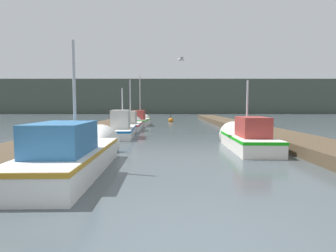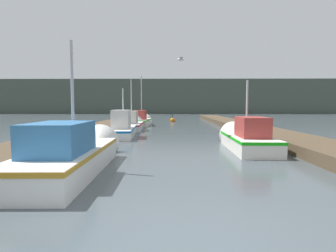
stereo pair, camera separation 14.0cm
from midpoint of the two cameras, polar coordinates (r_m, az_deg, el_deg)
name	(u,v)px [view 1 (the left image)]	position (r m, az deg, el deg)	size (l,w,h in m)	color
ground_plane	(197,250)	(3.55, 5.12, -25.38)	(200.00, 200.00, 0.00)	#424C51
dock_left	(101,127)	(19.77, -14.55, -0.25)	(2.33, 40.00, 0.42)	#4C3D2B
dock_right	(244,127)	(19.92, 16.10, -0.24)	(2.33, 40.00, 0.42)	#4C3D2B
distant_shore_ridge	(169,98)	(65.38, 0.22, 6.22)	(120.00, 16.00, 7.64)	#424C42
fishing_boat_0	(78,152)	(7.79, -19.54, -5.41)	(1.68, 5.73, 3.91)	silver
fishing_boat_1	(245,138)	(11.37, 16.14, -2.48)	(1.58, 4.76, 3.20)	silver
fishing_boat_2	(123,128)	(15.87, -10.05, -0.40)	(1.68, 5.75, 3.16)	silver
fishing_boat_3	(131,124)	(20.04, -8.33, 0.47)	(1.74, 5.16, 4.20)	silver
fishing_boat_4	(140,120)	(23.91, -6.22, 1.22)	(1.62, 4.47, 4.85)	silver
mooring_piling_0	(122,122)	(21.10, -10.10, 0.91)	(0.35, 0.35, 0.99)	#473523
mooring_piling_1	(130,118)	(27.47, -8.45, 1.80)	(0.28, 0.28, 1.05)	#473523
channel_buoy	(171,120)	(29.05, 0.47, 1.25)	(0.56, 0.56, 1.06)	#BF6513
seagull_lead	(181,59)	(11.16, 2.49, 14.27)	(0.29, 0.55, 0.12)	white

